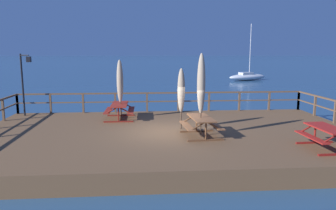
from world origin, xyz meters
The scene contains 11 objects.
ground_plane centered at (0.00, 0.00, 0.00)m, with size 600.00×600.00×0.00m, color navy.
wooden_deck centered at (0.00, 0.00, 0.33)m, with size 15.92×9.18×0.66m, color brown.
railing_waterside_far centered at (0.00, 4.44, 1.41)m, with size 15.72×0.10×1.09m.
picnic_table_back_left centered at (5.16, -2.90, 1.21)m, with size 1.47×1.79×0.78m.
picnic_table_mid_centre centered at (1.18, -0.90, 1.21)m, with size 1.54×1.87×0.78m.
picnic_table_front_right centered at (-2.25, 2.65, 1.22)m, with size 1.42×1.91×0.78m.
patio_umbrella_tall_mid_left centered at (0.53, 0.32, 2.33)m, with size 0.32×0.32×2.62m.
patio_umbrella_tall_back_right centered at (1.15, -0.92, 2.73)m, with size 0.32×0.32×3.25m.
patio_umbrella_short_back centered at (-2.20, 2.70, 2.52)m, with size 0.32×0.32×2.93m.
lamp_post_hooked centered at (-7.09, 3.80, 2.77)m, with size 0.63×0.40×3.20m.
sailboat_distant centered at (13.49, 30.65, 0.51)m, with size 6.21×3.67×7.72m.
Camera 1 is at (-1.08, -13.02, 3.96)m, focal length 34.17 mm.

